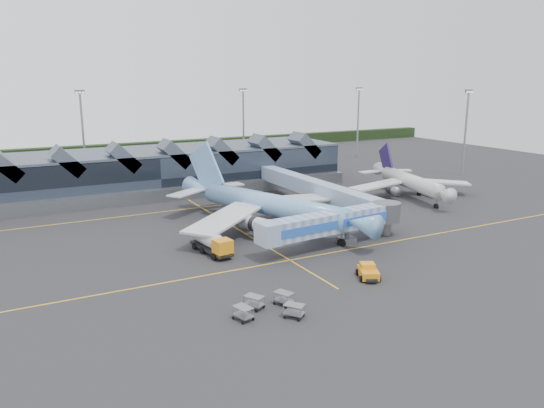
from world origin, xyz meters
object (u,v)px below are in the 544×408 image
regional_jet (409,181)px  pushback_tug (368,272)px  main_airliner (266,204)px  jet_bridge (341,221)px  fuel_truck (210,241)px

regional_jet → pushback_tug: (-38.39, -35.25, -2.57)m
main_airliner → pushback_tug: (0.42, -27.92, -3.28)m
jet_bridge → pushback_tug: (-5.18, -13.45, -2.92)m
regional_jet → pushback_tug: regional_jet is taller
fuel_truck → pushback_tug: size_ratio=2.16×
jet_bridge → pushback_tug: bearing=-116.4°
pushback_tug → regional_jet: bearing=67.4°
pushback_tug → fuel_truck: bearing=151.5°
regional_jet → main_airliner: bearing=-155.8°
jet_bridge → fuel_truck: bearing=158.2°
main_airliner → jet_bridge: main_airliner is taller
main_airliner → regional_jet: bearing=-8.6°
fuel_truck → main_airliner: bearing=25.0°
regional_jet → fuel_truck: 55.12m
main_airliner → jet_bridge: (5.60, -14.47, -0.35)m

